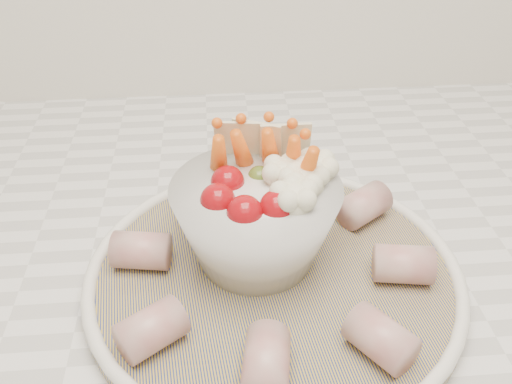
{
  "coord_description": "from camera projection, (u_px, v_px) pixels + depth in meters",
  "views": [
    {
      "loc": [
        -0.11,
        0.99,
        1.28
      ],
      "look_at": [
        -0.07,
        1.37,
        1.01
      ],
      "focal_mm": 40.0,
      "sensor_mm": 36.0,
      "label": 1
    }
  ],
  "objects": [
    {
      "name": "cured_meat_rolls",
      "position": [
        273.0,
        257.0,
        0.49
      ],
      "size": [
        0.28,
        0.28,
        0.03
      ],
      "color": "#A74D4C",
      "rests_on": "serving_platter"
    },
    {
      "name": "veggie_bowl",
      "position": [
        259.0,
        215.0,
        0.49
      ],
      "size": [
        0.15,
        0.15,
        0.12
      ],
      "color": "silver",
      "rests_on": "serving_platter"
    },
    {
      "name": "serving_platter",
      "position": [
        274.0,
        275.0,
        0.5
      ],
      "size": [
        0.36,
        0.36,
        0.02
      ],
      "color": "navy",
      "rests_on": "kitchen_counter"
    }
  ]
}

